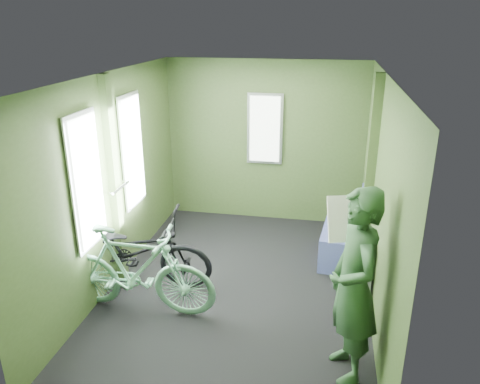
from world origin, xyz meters
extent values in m
plane|color=black|center=(0.00, 0.00, 0.00)|extent=(4.00, 4.00, 0.00)
cube|color=silver|center=(0.00, 0.00, 2.30)|extent=(2.80, 4.00, 0.02)
cube|color=#394F25|center=(0.00, 2.00, 1.15)|extent=(2.80, 0.02, 2.30)
cube|color=#394F25|center=(0.00, -2.00, 1.15)|extent=(2.80, 0.02, 2.30)
cube|color=#394F25|center=(-1.40, 0.00, 1.15)|extent=(0.02, 4.00, 2.30)
cube|color=#394F25|center=(1.40, 0.00, 1.15)|extent=(0.02, 4.00, 2.30)
cube|color=#394F25|center=(-1.36, 0.00, 1.15)|extent=(0.08, 0.12, 2.30)
cube|color=silver|center=(-1.35, -0.55, 1.35)|extent=(0.02, 0.56, 1.34)
cube|color=silver|center=(-1.35, 0.55, 1.35)|extent=(0.02, 0.56, 1.34)
cube|color=white|center=(-1.34, -0.55, 1.88)|extent=(0.00, 0.12, 0.12)
cube|color=white|center=(-1.34, 0.55, 1.88)|extent=(0.00, 0.12, 0.12)
cylinder|color=silver|center=(-1.29, 0.00, 1.10)|extent=(0.03, 0.40, 0.03)
cube|color=#394F25|center=(1.35, 0.60, 1.15)|extent=(0.10, 0.10, 2.30)
cube|color=white|center=(1.38, 0.90, 1.85)|extent=(0.02, 0.40, 0.50)
cube|color=silver|center=(0.00, 1.96, 1.35)|extent=(0.50, 0.02, 1.00)
imported|color=black|center=(-1.12, -0.16, 0.00)|extent=(1.74, 0.82, 1.00)
imported|color=#7BC39F|center=(-0.91, -0.64, 0.00)|extent=(1.65, 0.64, 1.04)
imported|color=#294C2B|center=(1.14, -1.11, 0.83)|extent=(0.55, 0.69, 1.66)
cube|color=silver|center=(1.06, -0.83, 1.28)|extent=(0.34, 0.24, 0.36)
cube|color=gray|center=(1.26, -0.16, 0.39)|extent=(0.23, 0.32, 0.78)
cube|color=navy|center=(1.12, 0.87, 0.21)|extent=(0.54, 0.88, 0.42)
cube|color=navy|center=(1.32, 0.87, 0.65)|extent=(0.14, 0.83, 0.46)
camera|label=1|loc=(0.85, -4.41, 2.82)|focal=35.00mm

